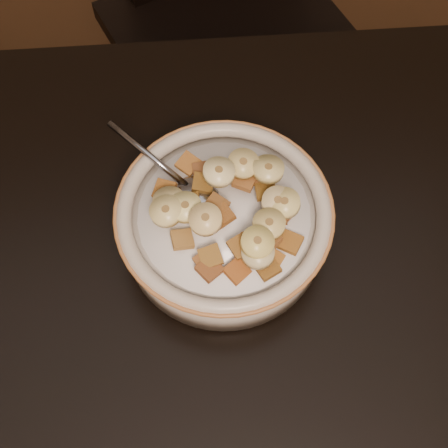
{
  "coord_description": "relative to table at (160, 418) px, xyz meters",
  "views": [
    {
      "loc": [
        0.05,
        -0.11,
        1.34
      ],
      "look_at": [
        0.08,
        0.17,
        0.78
      ],
      "focal_mm": 50.0,
      "sensor_mm": 36.0,
      "label": 1
    }
  ],
  "objects": [
    {
      "name": "cereal_square_1",
      "position": [
        0.03,
        0.2,
        0.08
      ],
      "size": [
        0.03,
        0.03,
        0.01
      ],
      "primitive_type": "cube",
      "rotation": [
        -0.24,
        0.15,
        2.66
      ],
      "color": "#954E1C",
      "rests_on": "milk"
    },
    {
      "name": "chair",
      "position": [
        0.17,
        0.73,
        -0.26
      ],
      "size": [
        0.54,
        0.54,
        0.94
      ],
      "primitive_type": "cube",
      "rotation": [
        0.0,
        0.0,
        0.38
      ],
      "color": "black",
      "rests_on": "floor"
    },
    {
      "name": "cereal_square_4",
      "position": [
        0.03,
        0.19,
        0.08
      ],
      "size": [
        0.02,
        0.02,
        0.01
      ],
      "primitive_type": "cube",
      "rotation": [
        -0.19,
        -0.14,
        0.22
      ],
      "color": "brown",
      "rests_on": "milk"
    },
    {
      "name": "cereal_square_16",
      "position": [
        0.12,
        0.19,
        0.08
      ],
      "size": [
        0.02,
        0.02,
        0.01
      ],
      "primitive_type": "cube",
      "rotation": [
        0.19,
        0.11,
        3.14
      ],
      "color": "brown",
      "rests_on": "milk"
    },
    {
      "name": "cereal_square_15",
      "position": [
        0.07,
        0.17,
        0.09
      ],
      "size": [
        0.03,
        0.03,
        0.01
      ],
      "primitive_type": "cube",
      "rotation": [
        0.12,
        0.14,
        0.9
      ],
      "color": "brown",
      "rests_on": "milk"
    },
    {
      "name": "banana_slice_0",
      "position": [
        0.12,
        0.15,
        0.09
      ],
      "size": [
        0.04,
        0.04,
        0.01
      ],
      "primitive_type": "cylinder",
      "rotation": [
        -0.04,
        -0.0,
        0.34
      ],
      "color": "#DCC66E",
      "rests_on": "milk"
    },
    {
      "name": "cereal_square_9",
      "position": [
        0.12,
        0.14,
        0.08
      ],
      "size": [
        0.03,
        0.03,
        0.01
      ],
      "primitive_type": "cube",
      "rotation": [
        0.07,
        0.17,
        2.36
      ],
      "color": "#905E27",
      "rests_on": "milk"
    },
    {
      "name": "cereal_square_12",
      "position": [
        0.08,
        0.16,
        0.09
      ],
      "size": [
        0.03,
        0.03,
        0.01
      ],
      "primitive_type": "cube",
      "rotation": [
        -0.14,
        -0.15,
        0.47
      ],
      "color": "brown",
      "rests_on": "milk"
    },
    {
      "name": "cereal_square_11",
      "position": [
        0.06,
        0.12,
        0.08
      ],
      "size": [
        0.03,
        0.03,
        0.01
      ],
      "primitive_type": "cube",
      "rotation": [
        -0.08,
        -0.05,
        2.07
      ],
      "color": "brown",
      "rests_on": "milk"
    },
    {
      "name": "cereal_square_17",
      "position": [
        0.14,
        0.13,
        0.07
      ],
      "size": [
        0.03,
        0.03,
        0.01
      ],
      "primitive_type": "cube",
      "rotation": [
        -0.07,
        -0.03,
        0.98
      ],
      "color": "#9C5F1D",
      "rests_on": "milk"
    },
    {
      "name": "cereal_square_8",
      "position": [
        0.05,
        0.18,
        0.08
      ],
      "size": [
        0.02,
        0.02,
        0.01
      ],
      "primitive_type": "cube",
      "rotation": [
        0.08,
        0.11,
        3.11
      ],
      "color": "#976319",
      "rests_on": "milk"
    },
    {
      "name": "cereal_square_10",
      "position": [
        0.13,
        0.16,
        0.08
      ],
      "size": [
        0.02,
        0.02,
        0.01
      ],
      "primitive_type": "cube",
      "rotation": [
        -0.22,
        -0.1,
        1.42
      ],
      "color": "brown",
      "rests_on": "milk"
    },
    {
      "name": "banana_slice_4",
      "position": [
        0.11,
        0.21,
        0.09
      ],
      "size": [
        0.04,
        0.04,
        0.01
      ],
      "primitive_type": "cylinder",
      "rotation": [
        0.04,
        -0.1,
        1.9
      ],
      "color": "#CEBB6B",
      "rests_on": "milk"
    },
    {
      "name": "cereal_square_21",
      "position": [
        0.14,
        0.16,
        0.08
      ],
      "size": [
        0.03,
        0.03,
        0.01
      ],
      "primitive_type": "cube",
      "rotation": [
        0.04,
        0.07,
        0.74
      ],
      "color": "brown",
      "rests_on": "milk"
    },
    {
      "name": "cereal_square_6",
      "position": [
        0.12,
        0.21,
        0.08
      ],
      "size": [
        0.02,
        0.02,
        0.01
      ],
      "primitive_type": "cube",
      "rotation": [
        0.07,
        0.01,
        1.66
      ],
      "color": "brown",
      "rests_on": "milk"
    },
    {
      "name": "banana_slice_11",
      "position": [
        0.08,
        0.2,
        0.1
      ],
      "size": [
        0.04,
        0.04,
        0.01
      ],
      "primitive_type": "cylinder",
      "rotation": [
        0.1,
        0.03,
        1.8
      ],
      "color": "#FFF2A9",
      "rests_on": "milk"
    },
    {
      "name": "banana_slice_6",
      "position": [
        0.11,
        0.12,
        0.09
      ],
      "size": [
        0.04,
        0.04,
        0.01
      ],
      "primitive_type": "cylinder",
      "rotation": [
        -0.12,
        0.06,
        0.52
      ],
      "color": "#C9BA86",
      "rests_on": "milk"
    },
    {
      "name": "banana_slice_9",
      "position": [
        0.04,
        0.17,
        0.09
      ],
      "size": [
        0.04,
        0.04,
        0.01
      ],
      "primitive_type": "cylinder",
      "rotation": [
        -0.07,
        0.03,
        0.37
      ],
      "color": "#FFF590",
      "rests_on": "milk"
    },
    {
      "name": "cereal_square_22",
      "position": [
        0.12,
        0.15,
        0.08
      ],
      "size": [
        0.03,
        0.03,
        0.01
      ],
      "primitive_type": "cube",
      "rotation": [
        -0.19,
        -0.01,
        1.24
      ],
      "color": "brown",
      "rests_on": "milk"
    },
    {
      "name": "banana_slice_10",
      "position": [
        0.03,
        0.18,
        0.09
      ],
      "size": [
        0.04,
        0.04,
        0.02
      ],
      "primitive_type": "cylinder",
      "rotation": [
        -0.14,
        0.1,
        0.88
      ],
      "color": "tan",
      "rests_on": "milk"
    },
    {
      "name": "spoon",
      "position": [
        0.06,
        0.2,
        0.07
      ],
      "size": [
        0.06,
        0.06,
        0.01
      ],
      "primitive_type": "ellipsoid",
      "rotation": [
        0.0,
        0.0,
        3.92
      ],
      "color": "gray",
      "rests_on": "cereal_bowl"
    },
    {
      "name": "cereal_square_0",
      "position": [
        0.11,
        0.14,
        0.08
      ],
      "size": [
        0.02,
        0.02,
        0.01
      ],
      "primitive_type": "cube",
      "rotation": [
        -0.18,
        -0.15,
        0.18
      ],
      "color": "#995123",
      "rests_on": "milk"
    },
    {
      "name": "banana_slice_3",
      "position": [
        0.13,
        0.17,
        0.09
      ],
      "size": [
        0.04,
        0.04,
        0.01
      ],
      "primitive_type": "cylinder",
      "rotation": [
        -0.12,
        -0.05,
        2.71
      ],
      "color": "#FBE2A8",
      "rests_on": "milk"
    },
    {
      "name": "milk",
      "position": [
        0.08,
        0.17,
        0.07
      ],
      "size": [
        0.17,
        0.17,
        0.0
      ],
      "primitive_type": "cylinder",
      "color": "white",
      "rests_on": "cereal_bowl"
    },
    {
      "name": "cereal_square_23",
      "position": [
        0.12,
        0.21,
        0.08
      ],
      "size": [
        0.03,
        0.03,
        0.01
      ],
      "primitive_type": "cube",
      "rotation": [
        -0.22,
        -0.09,
        0.97
      ],
      "color": "brown",
      "rests_on": "milk"
    },
    {
      "name": "cereal_square_13",
      "position": [
        0.09,
        0.13,
        0.08
      ],
      "size": [
        0.03,
        0.03,
        0.01
      ],
      "primitive_type": "cube",
      "rotation": [
        -0.09,
        -0.14,
        2.01
      ],
      "color": "brown",
      "rests_on": "milk"
    },
    {
      "name": "cereal_bowl",
      "position": [
        0.08,
        0.17,
        0.04
      ],
      "size": [
        0.2,
        0.2,
        0.05
      ],
      "primitive_type": "cylinder",
      "color": "beige",
      "rests_on": "table"
    },
    {
      "name": "cereal_square_5",
      "position": [
        0.06,
        0.13,
        0.08
      ],
      "size": [
        0.02,
        0.02,
        0.01
      ],
      "primitive_type": "cube",
      "rotation": [
        -0.16,
        -0.15,
        1.78
      ],
      "color": "brown",
      "rests_on": "milk"
    },
    {
      "name": "banana_slice_2",
      "position": [
        0.03,
        0.17,
        0.09
      ],
      "size": [
        0.03,
        0.03,
        0.01
      ],
      "primitive_type": "cylinder",
      "rotation": [
        -0.12,
        0.0,
        1.49
      ],
      "color": "#FEE38F",
      "rests_on": "milk"
    },
    {
      "name": "banana_slice_1",
      "position": [
        0.06,
        0.15,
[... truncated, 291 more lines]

